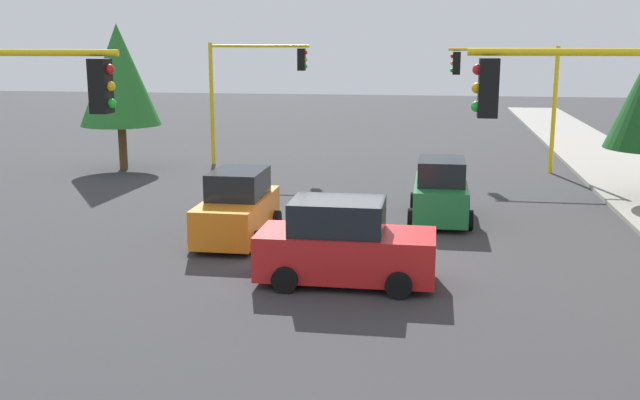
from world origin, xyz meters
TOP-DOWN VIEW (x-y plane):
  - ground_plane at (0.00, 0.00)m, footprint 120.00×120.00m
  - traffic_signal_near_left at (6.00, 5.67)m, footprint 0.36×4.59m
  - traffic_signal_far_right at (-14.00, -5.67)m, footprint 0.36×4.59m
  - traffic_signal_far_left at (-14.00, 5.65)m, footprint 0.36×4.59m
  - tree_opposite_side at (-12.00, -11.00)m, footprint 3.46×3.46m
  - car_orange at (-1.37, -2.94)m, footprint 3.91×1.95m
  - car_green at (-4.63, 2.77)m, footprint 3.93×1.94m
  - car_red at (2.00, 0.52)m, footprint 2.12×4.11m

SIDE VIEW (x-z plane):
  - ground_plane at x=0.00m, z-range 0.00..0.00m
  - car_green at x=-4.63m, z-range -0.09..1.88m
  - car_orange at x=-1.37m, z-range -0.09..1.88m
  - car_red at x=2.00m, z-range -0.09..1.89m
  - traffic_signal_far_left at x=-14.00m, z-range 1.13..6.49m
  - traffic_signal_far_right at x=-14.00m, z-range 1.15..6.64m
  - traffic_signal_near_left at x=6.00m, z-range 1.15..6.68m
  - tree_opposite_side at x=-12.00m, z-range 0.97..7.26m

